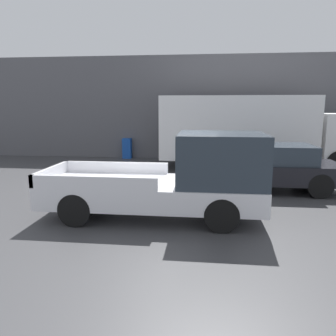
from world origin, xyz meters
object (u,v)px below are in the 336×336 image
Objects in this scene: pickup_truck at (179,179)px; delivery_truck at (253,130)px; newspaper_box at (127,148)px; car at (269,167)px.

delivery_truck is at bearing 68.33° from pickup_truck.
delivery_truck reaches higher than newspaper_box.
delivery_truck is (-0.03, 3.80, 0.95)m from car.
newspaper_box is at bearing 135.75° from car.
pickup_truck is 7.38m from delivery_truck.
pickup_truck is 1.18× the size of car.
car reaches higher than newspaper_box.
delivery_truck reaches higher than car.
pickup_truck is at bearing -68.94° from newspaper_box.
delivery_truck is (2.71, 6.83, 0.76)m from pickup_truck.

